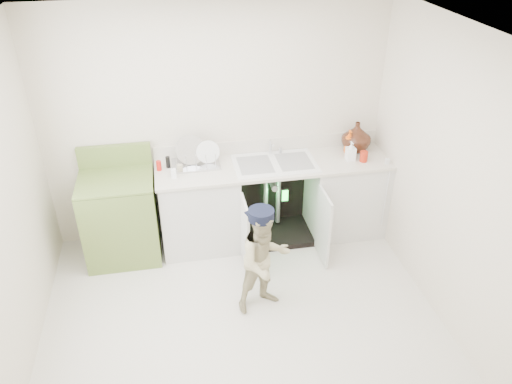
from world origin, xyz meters
The scene contains 5 objects.
ground centered at (0.00, 0.00, 0.00)m, with size 3.50×3.50×0.00m, color silver.
room_shell centered at (0.00, 0.00, 1.25)m, with size 6.00×5.50×1.26m.
counter_run centered at (0.58, 1.21, 0.47)m, with size 2.44×1.02×1.22m.
avocado_stove centered at (-1.05, 1.18, 0.47)m, with size 0.73×0.65×1.13m.
repair_worker centered at (0.23, 0.15, 0.52)m, with size 0.68×0.98×1.04m.
Camera 1 is at (-0.49, -3.22, 3.29)m, focal length 35.00 mm.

